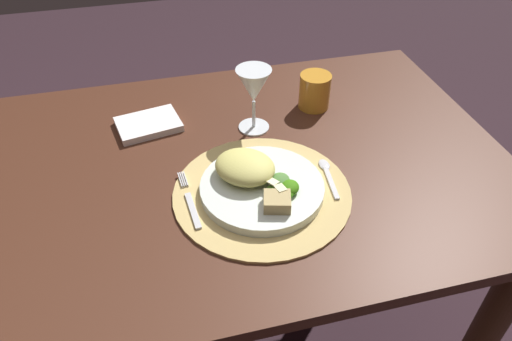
{
  "coord_description": "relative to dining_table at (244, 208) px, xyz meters",
  "views": [
    {
      "loc": [
        -0.17,
        -0.78,
        1.4
      ],
      "look_at": [
        0.01,
        -0.06,
        0.77
      ],
      "focal_mm": 33.22,
      "sensor_mm": 36.0,
      "label": 1
    }
  ],
  "objects": [
    {
      "name": "dinner_plate",
      "position": [
        0.01,
        -0.11,
        0.16
      ],
      "size": [
        0.25,
        0.25,
        0.02
      ],
      "primitive_type": "cylinder",
      "color": "silver",
      "rests_on": "placemat"
    },
    {
      "name": "dining_table",
      "position": [
        0.0,
        0.0,
        0.0
      ],
      "size": [
        1.17,
        0.81,
        0.75
      ],
      "color": "#482618",
      "rests_on": "ground"
    },
    {
      "name": "fork",
      "position": [
        -0.13,
        -0.11,
        0.15
      ],
      "size": [
        0.03,
        0.17,
        0.0
      ],
      "color": "silver",
      "rests_on": "placemat"
    },
    {
      "name": "pasta_serving",
      "position": [
        -0.01,
        -0.08,
        0.19
      ],
      "size": [
        0.16,
        0.16,
        0.04
      ],
      "primitive_type": "ellipsoid",
      "rotation": [
        0.0,
        0.0,
        5.49
      ],
      "color": "#D4CB6A",
      "rests_on": "dinner_plate"
    },
    {
      "name": "amber_tumbler",
      "position": [
        0.22,
        0.17,
        0.19
      ],
      "size": [
        0.08,
        0.08,
        0.09
      ],
      "primitive_type": "cylinder",
      "color": "orange",
      "rests_on": "dining_table"
    },
    {
      "name": "napkin",
      "position": [
        -0.19,
        0.18,
        0.15
      ],
      "size": [
        0.16,
        0.13,
        0.02
      ],
      "primitive_type": "cube",
      "rotation": [
        0.0,
        0.0,
        0.19
      ],
      "color": "white",
      "rests_on": "dining_table"
    },
    {
      "name": "spoon",
      "position": [
        0.16,
        -0.09,
        0.15
      ],
      "size": [
        0.03,
        0.13,
        0.01
      ],
      "color": "silver",
      "rests_on": "placemat"
    },
    {
      "name": "wine_glass",
      "position": [
        0.05,
        0.12,
        0.25
      ],
      "size": [
        0.08,
        0.08,
        0.15
      ],
      "color": "silver",
      "rests_on": "dining_table"
    },
    {
      "name": "bread_piece",
      "position": [
        0.03,
        -0.18,
        0.18
      ],
      "size": [
        0.06,
        0.06,
        0.03
      ],
      "primitive_type": "cube",
      "rotation": [
        0.0,
        0.0,
        6.02
      ],
      "color": "tan",
      "rests_on": "dinner_plate"
    },
    {
      "name": "ground_plane",
      "position": [
        0.0,
        0.0,
        -0.6
      ],
      "size": [
        6.0,
        6.0,
        0.0
      ],
      "primitive_type": "plane",
      "color": "#2F1E24"
    },
    {
      "name": "placemat",
      "position": [
        0.01,
        -0.11,
        0.15
      ],
      "size": [
        0.36,
        0.36,
        0.01
      ],
      "primitive_type": "cylinder",
      "color": "tan",
      "rests_on": "dining_table"
    },
    {
      "name": "salad_greens",
      "position": [
        0.05,
        -0.14,
        0.18
      ],
      "size": [
        0.08,
        0.09,
        0.03
      ],
      "color": "#3A7911",
      "rests_on": "dinner_plate"
    }
  ]
}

